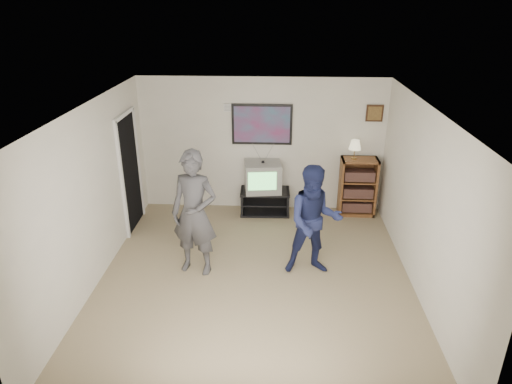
# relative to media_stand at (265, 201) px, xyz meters

# --- Properties ---
(room_shell) EXTENTS (4.51, 5.00, 2.51)m
(room_shell) POSITION_rel_media_stand_xyz_m (-0.07, -1.88, 1.02)
(room_shell) COLOR #877156
(room_shell) RESTS_ON ground
(media_stand) EXTENTS (0.92, 0.53, 0.46)m
(media_stand) POSITION_rel_media_stand_xyz_m (0.00, 0.00, 0.00)
(media_stand) COLOR black
(media_stand) RESTS_ON room_shell
(crt_television) EXTENTS (0.71, 0.62, 0.55)m
(crt_television) POSITION_rel_media_stand_xyz_m (-0.04, 0.00, 0.50)
(crt_television) COLOR gray
(crt_television) RESTS_ON media_stand
(bookshelf) EXTENTS (0.66, 0.38, 1.09)m
(bookshelf) POSITION_rel_media_stand_xyz_m (1.71, 0.05, 0.32)
(bookshelf) COLOR brown
(bookshelf) RESTS_ON room_shell
(table_lamp) EXTENTS (0.22, 0.22, 0.35)m
(table_lamp) POSITION_rel_media_stand_xyz_m (1.60, 0.05, 1.04)
(table_lamp) COLOR beige
(table_lamp) RESTS_ON bookshelf
(person_tall) EXTENTS (0.77, 0.59, 1.88)m
(person_tall) POSITION_rel_media_stand_xyz_m (-0.95, -2.02, 0.71)
(person_tall) COLOR #3C3C3F
(person_tall) RESTS_ON room_shell
(person_short) EXTENTS (0.86, 0.70, 1.67)m
(person_short) POSITION_rel_media_stand_xyz_m (0.76, -1.97, 0.61)
(person_short) COLOR #1B214A
(person_short) RESTS_ON room_shell
(controller_left) EXTENTS (0.07, 0.13, 0.04)m
(controller_left) POSITION_rel_media_stand_xyz_m (-0.94, -1.79, 1.01)
(controller_left) COLOR white
(controller_left) RESTS_ON person_tall
(controller_right) EXTENTS (0.08, 0.14, 0.04)m
(controller_right) POSITION_rel_media_stand_xyz_m (0.76, -1.73, 0.85)
(controller_right) COLOR white
(controller_right) RESTS_ON person_short
(poster) EXTENTS (1.10, 0.03, 0.75)m
(poster) POSITION_rel_media_stand_xyz_m (-0.07, 0.25, 1.42)
(poster) COLOR black
(poster) RESTS_ON room_shell
(air_vent) EXTENTS (0.28, 0.02, 0.14)m
(air_vent) POSITION_rel_media_stand_xyz_m (-0.62, 0.25, 1.72)
(air_vent) COLOR white
(air_vent) RESTS_ON room_shell
(small_picture) EXTENTS (0.30, 0.03, 0.30)m
(small_picture) POSITION_rel_media_stand_xyz_m (1.93, 0.25, 1.65)
(small_picture) COLOR black
(small_picture) RESTS_ON room_shell
(doorway) EXTENTS (0.03, 0.85, 2.00)m
(doorway) POSITION_rel_media_stand_xyz_m (-2.31, -0.63, 0.77)
(doorway) COLOR black
(doorway) RESTS_ON room_shell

